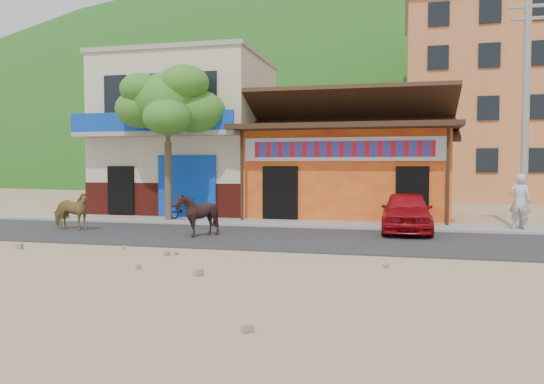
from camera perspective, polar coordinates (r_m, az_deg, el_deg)
The scene contains 16 objects.
ground at distance 14.07m, azimuth -3.87°, elevation -6.32°, with size 120.00×120.00×0.00m, color #9E825B.
road at distance 16.44m, azimuth -1.23°, elevation -4.89°, with size 60.00×5.00×0.04m, color #28282B.
sidewalk at distance 19.81m, azimuth 1.40°, elevation -3.42°, with size 60.00×2.00×0.12m, color gray.
dance_club at distance 23.34m, azimuth 8.32°, elevation 1.80°, with size 8.00×6.00×3.60m, color orange.
cafe_building at distance 25.21m, azimuth -8.97°, elevation 5.75°, with size 7.00×6.00×7.00m, color beige.
apartment_front at distance 37.72m, azimuth 21.22°, elevation 8.46°, with size 9.00×9.00×12.00m, color #CC723F.
hillside at distance 83.90m, azimuth 10.94°, elevation 9.60°, with size 100.00×40.00×24.00m, color #194C14.
tree at distance 20.99m, azimuth -11.13°, elevation 5.25°, with size 3.00×3.00×6.00m, color #2D721E, non-canonical shape.
utility_pole at distance 19.73m, azimuth 25.63°, elevation 8.07°, with size 0.24×0.24×8.00m, color gray.
cow_tan at distance 19.26m, azimuth -20.85°, elevation -1.92°, with size 0.70×1.54×1.30m, color olive.
cow_dark at distance 16.50m, azimuth -8.04°, elevation -2.43°, with size 1.10×1.24×1.37m, color black.
red_car at distance 18.10m, azimuth 14.26°, elevation -2.04°, with size 1.60×3.97×1.35m, color #9E0B13.
scooter at distance 20.78m, azimuth -9.58°, elevation -1.82°, with size 0.56×1.62×0.85m, color black.
pedestrian at distance 19.21m, azimuth 25.10°, elevation -0.95°, with size 0.68×0.44×1.86m, color silver.
cafe_chair_left at distance 22.83m, azimuth -21.66°, elevation -1.45°, with size 0.44×0.44×0.94m, color #4B3419, non-canonical shape.
cafe_chair_right at distance 22.82m, azimuth -21.67°, elevation -1.60°, with size 0.38×0.38×0.82m, color #482D18, non-canonical shape.
Camera 1 is at (4.21, -13.23, 2.28)m, focal length 35.00 mm.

